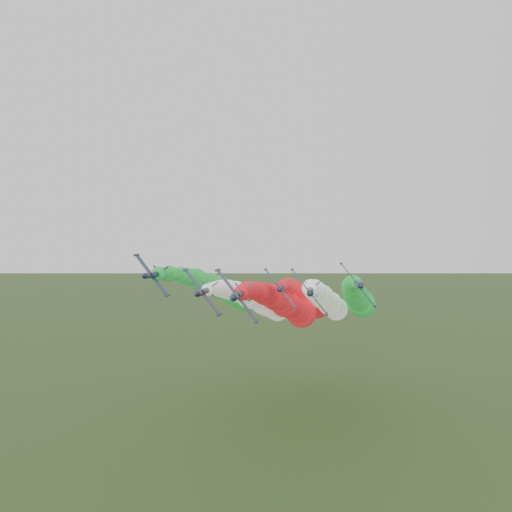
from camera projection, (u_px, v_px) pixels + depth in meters
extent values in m
cylinder|color=#111D33|center=(238.00, 295.00, 83.06)|extent=(1.72, 10.05, 1.72)
cone|color=#111D33|center=(233.00, 298.00, 77.19)|extent=(1.57, 2.01, 1.57)
cone|color=black|center=(243.00, 292.00, 88.50)|extent=(1.57, 1.00, 1.57)
ellipsoid|color=black|center=(238.00, 294.00, 80.80)|extent=(1.09, 2.10, 1.13)
cube|color=#111D33|center=(237.00, 296.00, 82.86)|extent=(6.68, 2.12, 8.55)
cylinder|color=#111D33|center=(218.00, 270.00, 83.15)|extent=(0.69, 2.90, 0.69)
cylinder|color=#111D33|center=(257.00, 321.00, 82.57)|extent=(0.69, 2.90, 0.69)
cube|color=#111D33|center=(247.00, 288.00, 87.16)|extent=(2.12, 1.67, 1.70)
cube|color=#111D33|center=(242.00, 292.00, 87.26)|extent=(2.69, 1.23, 3.42)
sphere|color=red|center=(241.00, 293.00, 86.95)|extent=(2.75, 2.75, 2.75)
sphere|color=red|center=(245.00, 291.00, 91.11)|extent=(3.29, 3.29, 3.29)
sphere|color=red|center=(248.00, 291.00, 95.27)|extent=(3.78, 3.78, 3.78)
sphere|color=red|center=(251.00, 291.00, 99.42)|extent=(3.70, 3.70, 3.70)
sphere|color=red|center=(255.00, 291.00, 103.57)|extent=(3.56, 3.56, 3.56)
sphere|color=red|center=(258.00, 292.00, 107.71)|extent=(4.26, 4.26, 4.26)
sphere|color=red|center=(261.00, 293.00, 111.85)|extent=(4.71, 4.71, 4.71)
sphere|color=red|center=(265.00, 294.00, 115.98)|extent=(5.35, 5.35, 5.35)
sphere|color=red|center=(268.00, 295.00, 120.11)|extent=(4.84, 4.84, 4.84)
sphere|color=red|center=(271.00, 296.00, 124.23)|extent=(5.99, 5.99, 5.99)
sphere|color=red|center=(275.00, 298.00, 128.35)|extent=(6.47, 6.47, 6.47)
sphere|color=red|center=(278.00, 300.00, 132.46)|extent=(5.72, 5.72, 5.72)
sphere|color=red|center=(281.00, 301.00, 136.57)|extent=(7.00, 7.00, 7.00)
sphere|color=red|center=(285.00, 303.00, 140.67)|extent=(8.11, 8.11, 8.11)
sphere|color=red|center=(288.00, 305.00, 144.77)|extent=(7.63, 7.63, 7.63)
sphere|color=red|center=(291.00, 307.00, 148.86)|extent=(7.08, 7.08, 7.08)
sphere|color=red|center=(295.00, 308.00, 152.95)|extent=(7.60, 7.60, 7.60)
sphere|color=red|center=(298.00, 310.00, 157.03)|extent=(8.06, 8.06, 8.06)
sphere|color=red|center=(301.00, 312.00, 161.10)|extent=(9.86, 9.86, 9.86)
cylinder|color=#111D33|center=(203.00, 292.00, 94.62)|extent=(1.72, 10.05, 1.72)
cone|color=#111D33|center=(196.00, 295.00, 88.74)|extent=(1.57, 2.01, 1.57)
cone|color=black|center=(209.00, 289.00, 100.06)|extent=(1.57, 1.00, 1.57)
ellipsoid|color=black|center=(203.00, 291.00, 92.36)|extent=(1.09, 2.10, 1.13)
cube|color=#111D33|center=(202.00, 292.00, 94.42)|extent=(6.68, 2.12, 8.55)
cylinder|color=#111D33|center=(185.00, 270.00, 94.71)|extent=(0.69, 2.90, 0.69)
cylinder|color=#111D33|center=(219.00, 315.00, 94.13)|extent=(0.69, 2.90, 0.69)
cube|color=#111D33|center=(213.00, 286.00, 98.72)|extent=(2.12, 1.67, 1.70)
cube|color=#111D33|center=(208.00, 289.00, 98.82)|extent=(2.69, 1.23, 3.42)
sphere|color=white|center=(207.00, 290.00, 98.51)|extent=(2.51, 2.51, 2.51)
sphere|color=white|center=(212.00, 289.00, 102.67)|extent=(2.76, 2.76, 2.76)
sphere|color=white|center=(216.00, 288.00, 106.83)|extent=(3.23, 3.23, 3.23)
sphere|color=white|center=(220.00, 289.00, 110.98)|extent=(3.85, 3.85, 3.85)
sphere|color=white|center=(224.00, 289.00, 115.13)|extent=(4.34, 4.34, 4.34)
sphere|color=white|center=(228.00, 290.00, 119.27)|extent=(4.67, 4.67, 4.67)
sphere|color=white|center=(232.00, 290.00, 123.41)|extent=(4.09, 4.09, 4.09)
sphere|color=white|center=(236.00, 292.00, 127.54)|extent=(5.39, 5.39, 5.39)
sphere|color=white|center=(240.00, 293.00, 131.67)|extent=(5.02, 5.02, 5.02)
sphere|color=white|center=(244.00, 294.00, 135.79)|extent=(5.65, 5.65, 5.65)
sphere|color=white|center=(248.00, 296.00, 139.91)|extent=(6.79, 6.79, 6.79)
sphere|color=white|center=(252.00, 297.00, 144.02)|extent=(6.84, 6.84, 6.84)
sphere|color=white|center=(256.00, 299.00, 148.13)|extent=(5.93, 5.93, 5.93)
sphere|color=white|center=(259.00, 300.00, 152.23)|extent=(6.84, 6.84, 6.84)
sphere|color=white|center=(263.00, 302.00, 156.33)|extent=(7.76, 7.76, 7.76)
sphere|color=white|center=(267.00, 304.00, 160.42)|extent=(8.04, 8.04, 8.04)
sphere|color=white|center=(271.00, 306.00, 164.51)|extent=(7.69, 7.69, 7.69)
sphere|color=white|center=(274.00, 308.00, 168.59)|extent=(8.02, 8.02, 8.02)
sphere|color=white|center=(278.00, 309.00, 172.66)|extent=(8.11, 8.11, 8.11)
cylinder|color=#111D33|center=(310.00, 291.00, 95.61)|extent=(1.72, 10.05, 1.72)
cone|color=#111D33|center=(310.00, 294.00, 89.73)|extent=(1.57, 2.01, 1.57)
cone|color=black|center=(310.00, 289.00, 101.05)|extent=(1.57, 1.00, 1.57)
ellipsoid|color=black|center=(312.00, 291.00, 93.35)|extent=(1.09, 2.10, 1.13)
cube|color=#111D33|center=(309.00, 292.00, 95.40)|extent=(6.68, 2.12, 8.55)
cylinder|color=#111D33|center=(292.00, 270.00, 95.69)|extent=(0.69, 2.90, 0.69)
cylinder|color=#111D33|center=(327.00, 314.00, 95.11)|extent=(0.69, 2.90, 0.69)
cube|color=#111D33|center=(315.00, 285.00, 99.70)|extent=(2.12, 1.67, 1.70)
cube|color=#111D33|center=(311.00, 289.00, 99.81)|extent=(2.69, 1.23, 3.42)
sphere|color=white|center=(310.00, 289.00, 99.49)|extent=(2.96, 2.96, 2.96)
sphere|color=white|center=(310.00, 288.00, 103.65)|extent=(3.07, 3.07, 3.07)
sphere|color=white|center=(311.00, 288.00, 107.81)|extent=(3.85, 3.85, 3.85)
sphere|color=white|center=(311.00, 288.00, 111.96)|extent=(3.50, 3.50, 3.50)
sphere|color=white|center=(312.00, 288.00, 116.11)|extent=(4.03, 4.03, 4.03)
sphere|color=white|center=(313.00, 289.00, 120.26)|extent=(4.20, 4.20, 4.20)
sphere|color=white|center=(314.00, 290.00, 124.39)|extent=(5.36, 5.36, 5.36)
sphere|color=white|center=(316.00, 291.00, 128.53)|extent=(5.14, 5.14, 5.14)
sphere|color=white|center=(317.00, 292.00, 132.66)|extent=(4.83, 4.83, 4.83)
sphere|color=white|center=(319.00, 294.00, 136.78)|extent=(6.04, 6.04, 6.04)
sphere|color=white|center=(320.00, 295.00, 140.90)|extent=(6.30, 6.30, 6.30)
sphere|color=white|center=(322.00, 297.00, 145.01)|extent=(6.94, 6.94, 6.94)
sphere|color=white|center=(324.00, 298.00, 149.12)|extent=(6.35, 6.35, 6.35)
sphere|color=white|center=(326.00, 300.00, 153.22)|extent=(6.80, 6.80, 6.80)
sphere|color=white|center=(328.00, 302.00, 157.32)|extent=(6.82, 6.82, 6.82)
sphere|color=white|center=(330.00, 303.00, 161.41)|extent=(7.80, 7.80, 7.80)
sphere|color=white|center=(332.00, 305.00, 165.49)|extent=(7.53, 7.53, 7.53)
sphere|color=white|center=(334.00, 307.00, 169.57)|extent=(7.55, 7.55, 7.55)
sphere|color=white|center=(336.00, 309.00, 173.65)|extent=(8.03, 8.03, 8.03)
cylinder|color=#111D33|center=(153.00, 275.00, 104.01)|extent=(1.72, 10.05, 1.72)
cone|color=#111D33|center=(143.00, 276.00, 98.14)|extent=(1.57, 2.01, 1.57)
cone|color=black|center=(161.00, 273.00, 109.45)|extent=(1.57, 1.00, 1.57)
ellipsoid|color=black|center=(151.00, 274.00, 101.75)|extent=(1.09, 2.10, 1.13)
cube|color=#111D33|center=(152.00, 275.00, 103.81)|extent=(6.68, 2.12, 8.55)
cylinder|color=#111D33|center=(136.00, 255.00, 104.10)|extent=(0.69, 2.90, 0.69)
cylinder|color=#111D33|center=(167.00, 296.00, 103.52)|extent=(0.69, 2.90, 0.69)
cube|color=#111D33|center=(163.00, 270.00, 108.11)|extent=(2.12, 1.67, 1.70)
cube|color=#111D33|center=(159.00, 273.00, 108.21)|extent=(2.69, 1.23, 3.42)
sphere|color=green|center=(158.00, 274.00, 107.90)|extent=(3.11, 3.11, 3.11)
sphere|color=green|center=(164.00, 273.00, 112.06)|extent=(2.82, 2.82, 2.82)
sphere|color=green|center=(170.00, 274.00, 116.22)|extent=(3.75, 3.75, 3.75)
sphere|color=green|center=(175.00, 274.00, 120.37)|extent=(3.12, 3.12, 3.12)
sphere|color=green|center=(181.00, 275.00, 124.52)|extent=(4.15, 4.15, 4.15)
sphere|color=green|center=(186.00, 276.00, 128.66)|extent=(4.56, 4.56, 4.56)
sphere|color=green|center=(191.00, 277.00, 132.80)|extent=(4.64, 4.64, 4.64)
sphere|color=green|center=(196.00, 279.00, 136.93)|extent=(5.88, 5.88, 5.88)
sphere|color=green|center=(201.00, 280.00, 141.06)|extent=(4.97, 4.97, 4.97)
sphere|color=green|center=(205.00, 282.00, 145.18)|extent=(5.42, 5.42, 5.42)
sphere|color=green|center=(210.00, 284.00, 149.30)|extent=(6.52, 6.52, 6.52)
sphere|color=green|center=(215.00, 285.00, 153.41)|extent=(6.14, 6.14, 6.14)
sphere|color=green|center=(219.00, 287.00, 157.52)|extent=(7.27, 7.27, 7.27)
sphere|color=green|center=(224.00, 289.00, 161.62)|extent=(6.44, 6.44, 6.44)
sphere|color=green|center=(228.00, 291.00, 165.72)|extent=(7.82, 7.82, 7.82)
sphere|color=green|center=(232.00, 293.00, 169.81)|extent=(8.61, 8.61, 8.61)
sphere|color=green|center=(237.00, 295.00, 173.90)|extent=(8.74, 8.74, 8.74)
sphere|color=green|center=(241.00, 297.00, 177.98)|extent=(9.28, 9.28, 9.28)
sphere|color=green|center=(245.00, 299.00, 182.05)|extent=(9.15, 9.15, 9.15)
cylinder|color=#111D33|center=(358.00, 284.00, 100.51)|extent=(1.72, 10.05, 1.72)
cone|color=#111D33|center=(361.00, 286.00, 94.63)|extent=(1.57, 2.01, 1.57)
cone|color=black|center=(356.00, 282.00, 105.95)|extent=(1.57, 1.00, 1.57)
ellipsoid|color=black|center=(361.00, 283.00, 98.25)|extent=(1.09, 2.10, 1.13)
cube|color=#111D33|center=(358.00, 285.00, 100.30)|extent=(6.68, 2.12, 8.55)
cylinder|color=#111D33|center=(341.00, 264.00, 100.60)|extent=(0.69, 2.90, 0.69)
cylinder|color=#111D33|center=(374.00, 306.00, 100.01)|extent=(0.69, 2.90, 0.69)
cube|color=#111D33|center=(361.00, 279.00, 104.60)|extent=(2.12, 1.67, 1.70)
cube|color=#111D33|center=(357.00, 282.00, 104.71)|extent=(2.69, 1.23, 3.42)
sphere|color=green|center=(356.00, 283.00, 104.39)|extent=(2.61, 2.61, 2.61)
sphere|color=green|center=(355.00, 282.00, 108.55)|extent=(2.93, 2.93, 2.93)
sphere|color=green|center=(354.00, 282.00, 112.71)|extent=(3.12, 3.12, 3.12)
sphere|color=green|center=(353.00, 282.00, 116.87)|extent=(3.57, 3.57, 3.57)
sphere|color=green|center=(352.00, 283.00, 121.01)|extent=(3.87, 3.87, 3.87)
sphere|color=green|center=(352.00, 284.00, 125.16)|extent=(4.06, 4.06, 4.06)
sphere|color=green|center=(351.00, 285.00, 129.30)|extent=(4.30, 4.30, 4.30)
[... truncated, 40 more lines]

